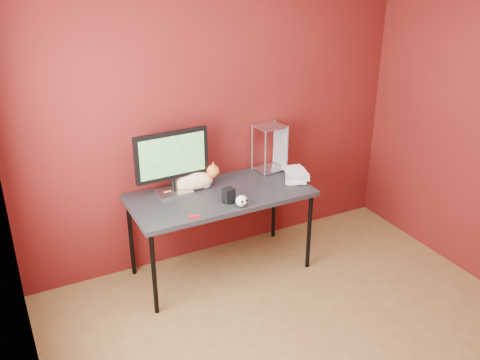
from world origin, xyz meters
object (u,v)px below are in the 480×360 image
monitor (172,160)px  speaker (229,196)px  skull_mug (242,201)px  desk (220,199)px  cat (194,180)px  book_stack (288,127)px

monitor → speaker: 0.54m
skull_mug → speaker: speaker is taller
monitor → skull_mug: 0.66m
desk → skull_mug: bearing=-80.5°
cat → speaker: size_ratio=3.99×
cat → speaker: 0.38m
skull_mug → book_stack: bearing=21.4°
desk → skull_mug: skull_mug is taller
skull_mug → book_stack: 0.78m
desk → cat: (-0.15, 0.18, 0.13)m
skull_mug → monitor: bearing=124.9°
monitor → book_stack: book_stack is taller
skull_mug → book_stack: book_stack is taller
desk → monitor: bearing=152.9°
desk → speaker: (-0.01, -0.18, 0.11)m
speaker → book_stack: bearing=5.4°
monitor → cat: size_ratio=1.31×
book_stack → monitor: bearing=169.7°
skull_mug → desk: bearing=94.5°
cat → skull_mug: cat is taller
monitor → cat: (0.19, 0.00, -0.22)m
speaker → monitor: bearing=123.4°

